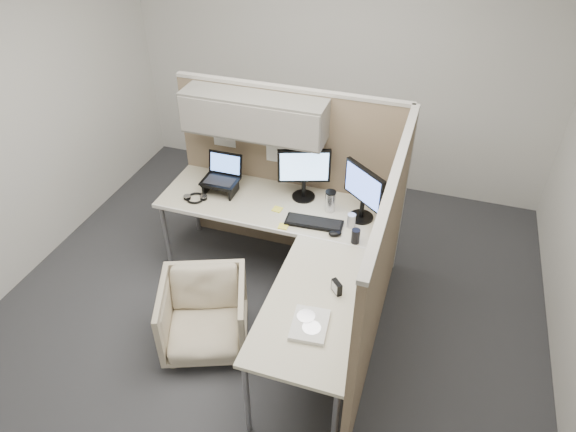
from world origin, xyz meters
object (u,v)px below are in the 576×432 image
(monitor_left, at_px, (304,170))
(keyboard, at_px, (314,223))
(desk, at_px, (286,242))
(office_chair, at_px, (204,312))

(monitor_left, bearing_deg, keyboard, -79.51)
(desk, xyz_separation_m, monitor_left, (-0.03, 0.57, 0.32))
(monitor_left, xyz_separation_m, keyboard, (0.19, -0.33, -0.26))
(desk, xyz_separation_m, office_chair, (-0.47, -0.58, -0.36))
(desk, distance_m, keyboard, 0.29)
(monitor_left, distance_m, keyboard, 0.47)
(desk, height_order, monitor_left, monitor_left)
(keyboard, bearing_deg, monitor_left, 115.99)
(monitor_left, relative_size, keyboard, 1.01)
(keyboard, bearing_deg, desk, -127.00)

